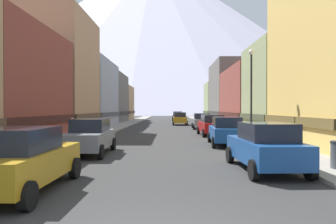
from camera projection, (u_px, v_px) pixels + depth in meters
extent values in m
cube|color=gray|center=(120.00, 126.00, 40.00)|extent=(2.50, 100.00, 0.15)
cube|color=gray|center=(217.00, 126.00, 39.89)|extent=(2.50, 100.00, 0.15)
cube|color=tan|center=(54.00, 74.00, 29.86)|extent=(6.81, 8.95, 11.17)
cube|color=brown|center=(54.00, 116.00, 29.90)|extent=(7.11, 8.95, 0.50)
cube|color=#99A5B2|center=(88.00, 94.00, 40.80)|extent=(6.12, 12.18, 8.52)
cube|color=#444A50|center=(88.00, 114.00, 40.82)|extent=(6.42, 12.18, 0.50)
cube|color=#66605B|center=(102.00, 98.00, 52.48)|extent=(7.61, 10.51, 8.08)
cube|color=#2D2B29|center=(102.00, 113.00, 52.50)|extent=(7.91, 10.51, 0.50)
cube|color=tan|center=(110.00, 103.00, 62.53)|extent=(8.93, 8.63, 6.77)
cube|color=brown|center=(110.00, 112.00, 62.55)|extent=(9.23, 8.63, 0.50)
cube|color=#8C9966|center=(293.00, 89.00, 27.62)|extent=(7.36, 8.35, 8.02)
cube|color=#3F442D|center=(293.00, 117.00, 27.64)|extent=(7.66, 8.35, 0.50)
cube|color=brown|center=(258.00, 98.00, 39.11)|extent=(7.65, 13.67, 7.38)
cube|color=#3B1B16|center=(258.00, 114.00, 39.13)|extent=(7.95, 13.67, 0.50)
cube|color=#66605B|center=(240.00, 92.00, 52.60)|extent=(9.04, 13.01, 10.08)
cube|color=#2D2B29|center=(240.00, 113.00, 52.63)|extent=(9.34, 13.01, 0.50)
cube|color=#8C9966|center=(230.00, 101.00, 63.63)|extent=(9.72, 8.27, 7.56)
cube|color=#3F442D|center=(230.00, 112.00, 63.65)|extent=(10.02, 8.27, 0.50)
cube|color=#B28419|center=(23.00, 165.00, 8.64)|extent=(1.89, 4.42, 0.80)
cube|color=#1E232D|center=(18.00, 140.00, 8.39)|extent=(1.63, 2.22, 0.64)
cylinder|color=black|center=(20.00, 168.00, 10.32)|extent=(0.23, 0.68, 0.68)
cylinder|color=black|center=(75.00, 168.00, 10.28)|extent=(0.23, 0.68, 0.68)
cylinder|color=black|center=(28.00, 196.00, 6.98)|extent=(0.23, 0.68, 0.68)
cube|color=slate|center=(89.00, 140.00, 15.72)|extent=(1.90, 4.42, 0.80)
cube|color=#1E232D|center=(91.00, 125.00, 15.96)|extent=(1.63, 2.22, 0.64)
cylinder|color=black|center=(101.00, 152.00, 14.08)|extent=(0.23, 0.68, 0.68)
cylinder|color=black|center=(60.00, 152.00, 14.07)|extent=(0.23, 0.68, 0.68)
cylinder|color=black|center=(113.00, 144.00, 17.38)|extent=(0.23, 0.68, 0.68)
cylinder|color=black|center=(80.00, 144.00, 17.37)|extent=(0.23, 0.68, 0.68)
cube|color=#19478C|center=(265.00, 150.00, 11.61)|extent=(2.02, 4.47, 0.80)
cube|color=#1E232D|center=(267.00, 132.00, 11.35)|extent=(1.69, 2.26, 0.64)
cylinder|color=black|center=(230.00, 155.00, 13.23)|extent=(0.25, 0.69, 0.68)
cylinder|color=black|center=(273.00, 155.00, 13.29)|extent=(0.25, 0.69, 0.68)
cylinder|color=black|center=(254.00, 170.00, 9.93)|extent=(0.25, 0.69, 0.68)
cylinder|color=black|center=(311.00, 170.00, 9.99)|extent=(0.25, 0.69, 0.68)
cube|color=#19478C|center=(226.00, 133.00, 19.66)|extent=(2.04, 4.48, 0.80)
cube|color=#1E232D|center=(227.00, 122.00, 19.41)|extent=(1.70, 2.27, 0.64)
cylinder|color=black|center=(209.00, 137.00, 21.37)|extent=(0.25, 0.69, 0.68)
cylinder|color=black|center=(237.00, 137.00, 21.27)|extent=(0.25, 0.69, 0.68)
cylinder|color=black|center=(214.00, 142.00, 18.07)|extent=(0.25, 0.69, 0.68)
cylinder|color=black|center=(246.00, 143.00, 17.97)|extent=(0.25, 0.69, 0.68)
cube|color=#9E1111|center=(212.00, 127.00, 26.66)|extent=(2.03, 4.48, 0.80)
cube|color=#1E232D|center=(212.00, 119.00, 26.40)|extent=(1.69, 2.27, 0.64)
cylinder|color=black|center=(198.00, 130.00, 28.28)|extent=(0.25, 0.69, 0.68)
cylinder|color=black|center=(218.00, 130.00, 28.34)|extent=(0.25, 0.69, 0.68)
cylinder|color=black|center=(204.00, 133.00, 24.98)|extent=(0.25, 0.69, 0.68)
cylinder|color=black|center=(227.00, 133.00, 25.04)|extent=(0.25, 0.69, 0.68)
cube|color=slate|center=(201.00, 122.00, 35.44)|extent=(1.93, 4.44, 0.80)
cube|color=#1E232D|center=(202.00, 116.00, 35.18)|extent=(1.65, 2.23, 0.64)
cylinder|color=black|center=(193.00, 125.00, 37.12)|extent=(0.23, 0.68, 0.68)
cylinder|color=black|center=(208.00, 125.00, 37.06)|extent=(0.23, 0.68, 0.68)
cylinder|color=black|center=(194.00, 127.00, 33.82)|extent=(0.23, 0.68, 0.68)
cylinder|color=black|center=(211.00, 127.00, 33.77)|extent=(0.23, 0.68, 0.68)
cube|color=black|center=(178.00, 117.00, 58.89)|extent=(1.84, 4.40, 0.80)
cube|color=#1E232D|center=(178.00, 113.00, 58.63)|extent=(1.60, 2.20, 0.64)
cylinder|color=black|center=(173.00, 119.00, 60.55)|extent=(0.22, 0.68, 0.68)
cylinder|color=black|center=(182.00, 119.00, 60.53)|extent=(0.22, 0.68, 0.68)
cylinder|color=black|center=(173.00, 119.00, 57.25)|extent=(0.22, 0.68, 0.68)
cylinder|color=black|center=(183.00, 119.00, 57.23)|extent=(0.22, 0.68, 0.68)
cube|color=#B28419|center=(180.00, 120.00, 44.22)|extent=(1.84, 4.40, 0.80)
cube|color=#1E232D|center=(180.00, 115.00, 43.96)|extent=(1.60, 2.20, 0.64)
cylinder|color=black|center=(173.00, 122.00, 45.88)|extent=(0.22, 0.68, 0.68)
cylinder|color=black|center=(186.00, 122.00, 45.86)|extent=(0.22, 0.68, 0.68)
cylinder|color=black|center=(173.00, 123.00, 42.58)|extent=(0.22, 0.68, 0.68)
cylinder|color=black|center=(187.00, 123.00, 42.56)|extent=(0.22, 0.68, 0.68)
cylinder|color=gray|center=(289.00, 143.00, 17.68)|extent=(0.36, 0.36, 0.40)
sphere|color=#19822B|center=(289.00, 135.00, 17.67)|extent=(0.66, 0.66, 0.66)
cylinder|color=brown|center=(72.00, 131.00, 20.70)|extent=(0.36, 0.36, 1.35)
sphere|color=tan|center=(72.00, 119.00, 20.69)|extent=(0.21, 0.21, 0.21)
cylinder|color=black|center=(251.00, 99.00, 19.52)|extent=(0.12, 0.12, 5.50)
sphere|color=white|center=(251.00, 52.00, 19.49)|extent=(0.36, 0.36, 0.36)
cone|color=silver|center=(154.00, 35.00, 264.36)|extent=(329.90, 329.90, 130.00)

